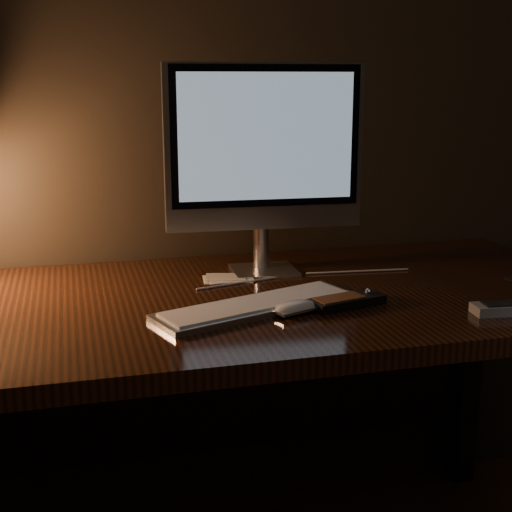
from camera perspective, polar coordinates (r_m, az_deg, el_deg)
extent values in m
cube|color=#2C251B|center=(1.89, -3.51, 18.29)|extent=(4.00, 0.02, 2.70)
cube|color=#34190B|center=(1.56, -0.22, -3.82)|extent=(1.60, 0.75, 0.04)
cube|color=black|center=(2.26, 16.56, -8.83)|extent=(0.06, 0.06, 0.71)
cube|color=black|center=(1.97, -2.78, -8.49)|extent=(1.48, 0.02, 0.51)
cube|color=silver|center=(1.74, 0.63, -1.14)|extent=(0.16, 0.15, 0.01)
cylinder|color=silver|center=(1.75, 0.41, 0.80)|extent=(0.04, 0.04, 0.10)
cube|color=silver|center=(1.68, 0.69, 8.69)|extent=(0.47, 0.06, 0.38)
cube|color=black|center=(1.66, 0.85, 9.52)|extent=(0.44, 0.03, 0.33)
cube|color=#849DB4|center=(1.66, 0.87, 9.51)|extent=(0.41, 0.03, 0.29)
cube|color=silver|center=(1.45, 0.04, -3.98)|extent=(0.45, 0.26, 0.02)
ellipsoid|color=white|center=(1.43, 3.17, -4.27)|extent=(0.11, 0.08, 0.02)
cube|color=black|center=(1.49, 7.27, -3.63)|extent=(0.17, 0.10, 0.02)
cube|color=brown|center=(1.48, 7.28, -3.25)|extent=(0.11, 0.07, 0.00)
sphere|color=silver|center=(1.48, 7.29, -3.19)|extent=(0.02, 0.02, 0.02)
cube|color=white|center=(1.67, -2.30, -1.80)|extent=(0.12, 0.09, 0.01)
cylinder|color=white|center=(1.68, 4.07, -1.72)|extent=(0.53, 0.02, 0.00)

